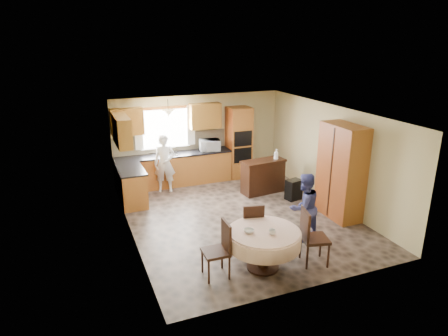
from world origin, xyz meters
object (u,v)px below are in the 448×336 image
at_px(sideboard, 263,177).
at_px(person_dining, 304,207).
at_px(chair_back, 252,225).
at_px(person_sink, 165,163).
at_px(dining_table, 264,239).
at_px(cupboard, 341,172).
at_px(chair_right, 311,234).
at_px(oven_tower, 239,143).
at_px(chair_left, 220,247).

relative_size(sideboard, person_dining, 0.83).
distance_m(chair_back, person_sink, 3.88).
bearing_deg(dining_table, cupboard, 27.16).
relative_size(chair_back, chair_right, 0.93).
bearing_deg(chair_right, oven_tower, 5.87).
bearing_deg(cupboard, oven_tower, 107.17).
relative_size(sideboard, cupboard, 0.54).
height_order(oven_tower, chair_back, oven_tower).
height_order(chair_left, person_dining, person_dining).
height_order(oven_tower, sideboard, oven_tower).
bearing_deg(person_sink, chair_left, -76.30).
bearing_deg(chair_right, cupboard, -35.11).
xyz_separation_m(oven_tower, chair_back, (-1.53, -4.17, -0.50)).
distance_m(cupboard, person_sink, 4.62).
xyz_separation_m(cupboard, person_dining, (-1.42, -0.70, -0.38)).
relative_size(oven_tower, cupboard, 0.96).
bearing_deg(sideboard, person_sink, 149.79).
distance_m(chair_left, chair_back, 1.08).
distance_m(sideboard, cupboard, 2.33).
height_order(oven_tower, cupboard, cupboard).
bearing_deg(chair_left, cupboard, 111.84).
bearing_deg(chair_back, person_dining, -166.54).
bearing_deg(chair_right, chair_back, 57.72).
relative_size(cupboard, chair_left, 2.16).
bearing_deg(chair_left, chair_right, 83.18).
bearing_deg(person_sink, dining_table, -65.92).
distance_m(chair_right, person_dining, 0.95).
height_order(dining_table, chair_back, chair_back).
bearing_deg(dining_table, oven_tower, 71.44).
xyz_separation_m(chair_left, person_sink, (0.08, 4.38, 0.23)).
bearing_deg(oven_tower, chair_left, -117.10).
relative_size(oven_tower, chair_left, 2.07).
height_order(sideboard, chair_right, chair_right).
bearing_deg(chair_right, sideboard, 1.23).
height_order(person_sink, person_dining, person_sink).
xyz_separation_m(dining_table, chair_back, (0.09, 0.67, -0.04)).
bearing_deg(chair_back, oven_tower, -97.49).
xyz_separation_m(chair_left, chair_right, (1.70, -0.25, 0.03)).
relative_size(chair_left, chair_right, 0.95).
bearing_deg(cupboard, person_sink, 138.14).
bearing_deg(chair_back, sideboard, -108.13).
distance_m(dining_table, person_sink, 4.52).
xyz_separation_m(sideboard, cupboard, (0.99, -2.00, 0.68)).
xyz_separation_m(sideboard, chair_back, (-1.62, -2.71, 0.13)).
relative_size(chair_right, person_dining, 0.74).
bearing_deg(dining_table, chair_back, 82.15).
distance_m(dining_table, chair_right, 0.91).
bearing_deg(person_dining, chair_left, 7.09).
distance_m(chair_right, person_sink, 4.90).
bearing_deg(oven_tower, chair_back, -110.18).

